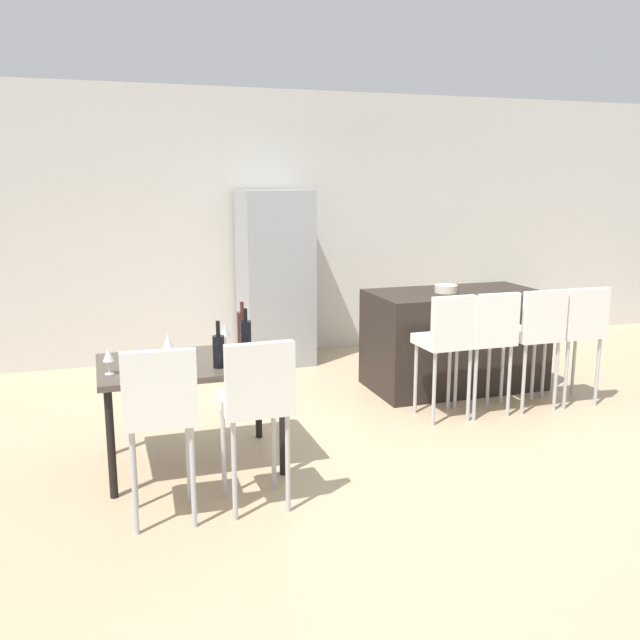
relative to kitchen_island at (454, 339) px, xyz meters
The scene contains 19 objects.
ground_plane 1.10m from the kitchen_island, 131.38° to the right, with size 10.00×10.00×0.00m, color tan.
back_wall 2.21m from the kitchen_island, 109.46° to the left, with size 10.00×0.12×2.90m, color beige.
kitchen_island is the anchor object (origin of this frame).
bar_chair_left 0.99m from the kitchen_island, 122.90° to the right, with size 0.41×0.41×1.05m.
bar_chair_middle 0.85m from the kitchen_island, 99.99° to the right, with size 0.40×0.40×1.05m.
bar_chair_right 0.90m from the kitchen_island, 68.31° to the right, with size 0.40×0.40×1.05m.
bar_chair_far 1.12m from the kitchen_island, 47.08° to the right, with size 0.41×0.41×1.05m.
dining_table 2.84m from the kitchen_island, 157.71° to the right, with size 1.21×0.83×0.74m.
dining_chair_near 3.44m from the kitchen_island, 147.39° to the right, with size 0.42×0.42×1.05m.
dining_chair_far 3.00m from the kitchen_island, 141.70° to the right, with size 0.40×0.40×1.05m.
wine_bottle_corner 2.42m from the kitchen_island, 157.05° to the right, with size 0.08×0.08×0.32m.
wine_bottle_far 2.35m from the kitchen_island, 161.25° to the right, with size 0.08×0.08×0.33m.
wine_bottle_right 2.80m from the kitchen_island, 152.41° to the right, with size 0.08×0.08×0.31m.
wine_glass_left 3.40m from the kitchen_island, 158.73° to the right, with size 0.07×0.07×0.17m.
wine_glass_middle 2.94m from the kitchen_island, 160.81° to the right, with size 0.07×0.07×0.17m.
wine_glass_near 2.47m from the kitchen_island, 162.09° to the right, with size 0.07×0.07×0.17m.
refrigerator 2.03m from the kitchen_island, 133.89° to the left, with size 0.72×0.68×1.84m, color #939699.
fruit_bowl 0.51m from the kitchen_island, 169.29° to the right, with size 0.21×0.21×0.07m, color beige.
potted_plant 2.17m from the kitchen_island, 40.98° to the left, with size 0.36×0.36×0.57m.
Camera 1 is at (-2.52, -4.84, 1.94)m, focal length 38.37 mm.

